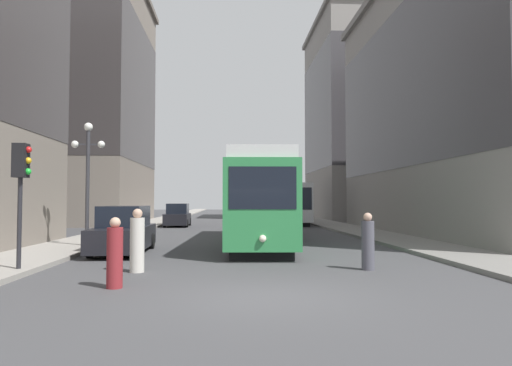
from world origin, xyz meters
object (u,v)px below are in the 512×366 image
pedestrian_crossing_far (137,243)px  pedestrian_on_sidewalk (368,243)px  parked_car_left_mid (124,231)px  parked_car_left_near (178,216)px  pedestrian_crossing_near (115,255)px  streetcar (259,199)px  traffic_light_near_left (21,172)px  lamp_post_left_near (88,164)px  transit_bus (288,202)px

pedestrian_crossing_far → pedestrian_on_sidewalk: bearing=108.8°
parked_car_left_mid → parked_car_left_near: bearing=88.6°
pedestrian_crossing_near → pedestrian_on_sidewalk: size_ratio=0.98×
parked_car_left_near → pedestrian_crossing_near: (1.45, -25.69, -0.08)m
pedestrian_crossing_far → streetcar: bearing=173.7°
parked_car_left_mid → traffic_light_near_left: bearing=-109.8°
pedestrian_crossing_near → traffic_light_near_left: traffic_light_near_left is taller
traffic_light_near_left → lamp_post_left_near: bearing=91.9°
streetcar → pedestrian_crossing_near: bearing=-107.6°
parked_car_left_near → pedestrian_crossing_far: size_ratio=2.45×
pedestrian_on_sidewalk → lamp_post_left_near: bearing=88.1°
pedestrian_on_sidewalk → lamp_post_left_near: lamp_post_left_near is taller
pedestrian_crossing_near → lamp_post_left_near: bearing=-71.0°
pedestrian_crossing_far → pedestrian_crossing_near: bearing=17.6°
streetcar → parked_car_left_mid: size_ratio=2.87×
transit_bus → traffic_light_near_left: size_ratio=3.52×
pedestrian_crossing_near → transit_bus: bearing=-106.7°
pedestrian_crossing_far → traffic_light_near_left: size_ratio=0.52×
traffic_light_near_left → parked_car_left_mid: bearing=71.6°
transit_bus → pedestrian_on_sidewalk: size_ratio=7.31×
streetcar → parked_car_left_near: 15.73m
streetcar → transit_bus: 19.21m
parked_car_left_mid → pedestrian_crossing_near: (1.45, -7.27, -0.08)m
pedestrian_crossing_near → lamp_post_left_near: (-3.35, 8.83, 2.82)m
transit_bus → pedestrian_crossing_far: bearing=-105.1°
pedestrian_on_sidewalk → lamp_post_left_near: size_ratio=0.32×
streetcar → lamp_post_left_near: 7.86m
traffic_light_near_left → transit_bus: bearing=68.2°
lamp_post_left_near → transit_bus: bearing=61.8°
pedestrian_crossing_near → pedestrian_on_sidewalk: pedestrian_on_sidewalk is taller
pedestrian_on_sidewalk → traffic_light_near_left: (-9.83, -0.18, 2.03)m
parked_car_left_mid → lamp_post_left_near: lamp_post_left_near is taller
parked_car_left_mid → pedestrian_crossing_near: bearing=-80.1°
pedestrian_crossing_far → transit_bus: bearing=-177.4°
streetcar → transit_bus: bearing=81.0°
parked_car_left_near → traffic_light_near_left: bearing=-94.7°
lamp_post_left_near → parked_car_left_near: bearing=83.6°
pedestrian_crossing_far → traffic_light_near_left: 3.74m
traffic_light_near_left → lamp_post_left_near: lamp_post_left_near is taller
parked_car_left_near → traffic_light_near_left: (-1.68, -23.48, 1.97)m
transit_bus → parked_car_left_near: (-9.36, -4.13, -1.10)m
transit_bus → lamp_post_left_near: size_ratio=2.35×
parked_car_left_near → pedestrian_crossing_near: 25.73m
streetcar → traffic_light_near_left: bearing=-126.6°
pedestrian_crossing_near → traffic_light_near_left: (-3.13, 2.21, 2.05)m
streetcar → transit_bus: (3.86, 18.81, -0.15)m
lamp_post_left_near → pedestrian_on_sidewalk: bearing=-32.7°
transit_bus → pedestrian_on_sidewalk: (-1.21, -27.44, -1.17)m
pedestrian_crossing_near → pedestrian_on_sidewalk: (6.70, 2.39, 0.02)m
pedestrian_crossing_near → traffic_light_near_left: 4.35m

